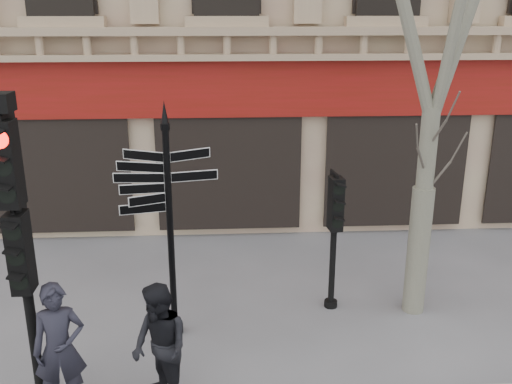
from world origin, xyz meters
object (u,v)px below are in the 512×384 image
(traffic_signal_secondary, at_px, (335,218))
(pedestrian_b, at_px, (160,348))
(traffic_signal_main, at_px, (17,219))
(pedestrian_a, at_px, (60,349))
(fingerpost, at_px, (168,183))

(traffic_signal_secondary, distance_m, pedestrian_b, 3.96)
(traffic_signal_main, xyz_separation_m, pedestrian_a, (0.39, -0.17, -1.81))
(traffic_signal_secondary, bearing_deg, traffic_signal_main, -158.21)
(traffic_signal_main, distance_m, pedestrian_a, 1.86)
(traffic_signal_main, distance_m, pedestrian_b, 2.54)
(fingerpost, relative_size, pedestrian_b, 2.18)
(pedestrian_a, bearing_deg, pedestrian_b, -13.25)
(pedestrian_b, bearing_deg, fingerpost, 144.04)
(traffic_signal_main, distance_m, traffic_signal_secondary, 5.29)
(fingerpost, relative_size, traffic_signal_main, 0.92)
(pedestrian_a, xyz_separation_m, pedestrian_b, (1.35, 0.00, -0.03))
(traffic_signal_secondary, height_order, pedestrian_a, traffic_signal_secondary)
(fingerpost, distance_m, traffic_signal_secondary, 3.07)
(fingerpost, xyz_separation_m, pedestrian_a, (-1.37, -1.87, -1.74))
(fingerpost, bearing_deg, traffic_signal_main, -137.82)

